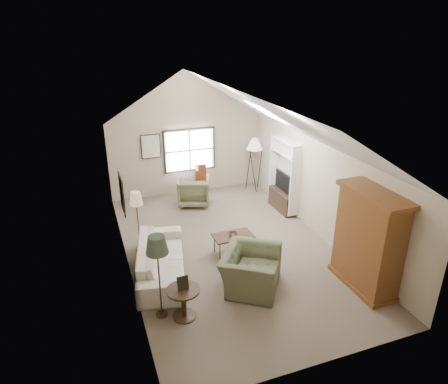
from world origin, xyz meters
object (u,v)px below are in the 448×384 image
object	(u,v)px
sofa	(161,259)
coffee_table	(233,244)
armchair_far	(194,191)
side_chair	(202,180)
side_table	(184,303)
armchair_near	(251,270)
armoire	(368,241)

from	to	relation	value
sofa	coffee_table	distance (m)	1.87
armchair_far	side_chair	distance (m)	0.93
sofa	side_table	world-z (taller)	sofa
side_table	armchair_near	bearing A→B (deg)	15.69
side_chair	armchair_far	bearing A→B (deg)	-118.36
armoire	sofa	xyz separation A→B (m)	(-4.01, 1.92, -0.73)
armoire	armchair_far	size ratio (longest dim) A/B	2.24
sofa	coffee_table	size ratio (longest dim) A/B	2.65
armchair_near	side_table	distance (m)	1.66
coffee_table	side_chair	xyz separation A→B (m)	(0.41, 3.91, 0.22)
coffee_table	sofa	bearing A→B (deg)	-171.66
sofa	side_chair	bearing A→B (deg)	-16.39
armchair_far	side_chair	bearing A→B (deg)	-103.37
armchair_near	side_table	size ratio (longest dim) A/B	2.04
armoire	side_chair	world-z (taller)	armoire
armoire	coffee_table	bearing A→B (deg)	134.67
sofa	side_table	distance (m)	1.60
side_chair	sofa	bearing A→B (deg)	-113.64
coffee_table	side_chair	bearing A→B (deg)	83.98
sofa	armoire	bearing A→B (deg)	-103.67
coffee_table	side_chair	world-z (taller)	side_chair
armoire	coffee_table	xyz separation A→B (m)	(-2.17, 2.19, -0.85)
sofa	armchair_far	size ratio (longest dim) A/B	2.62
armoire	armchair_near	distance (m)	2.53
sofa	side_table	size ratio (longest dim) A/B	3.99
side_table	coffee_table	bearing A→B (deg)	47.04
armchair_far	sofa	bearing A→B (deg)	82.50
armoire	side_table	distance (m)	4.00
sofa	armchair_near	size ratio (longest dim) A/B	1.96
armoire	coffee_table	distance (m)	3.20
armoire	coffee_table	world-z (taller)	armoire
coffee_table	armchair_near	bearing A→B (deg)	-95.92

